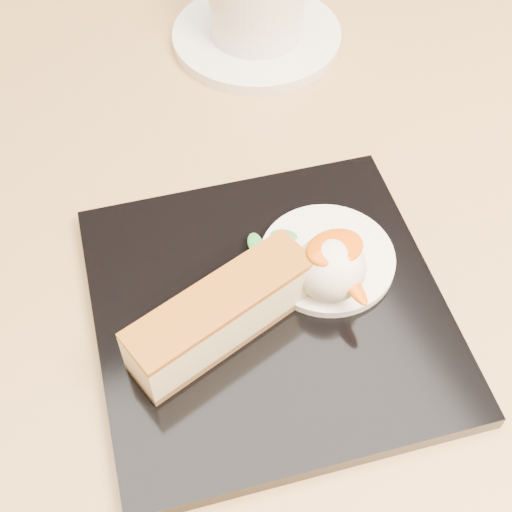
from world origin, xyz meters
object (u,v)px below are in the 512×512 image
dessert_plate (269,310)px  cheesecake (221,314)px  table (245,318)px  saucer (257,36)px  ice_cream_scoop (331,268)px

dessert_plate → cheesecake: size_ratio=1.75×
table → dessert_plate: (-0.02, -0.09, 0.16)m
table → dessert_plate: dessert_plate is taller
saucer → table: bearing=-118.5°
table → ice_cream_scoop: ice_cream_scoop is taller
table → saucer: bearing=61.5°
dessert_plate → cheesecake: (-0.04, -0.01, 0.03)m
dessert_plate → cheesecake: cheesecake is taller
table → ice_cream_scoop: size_ratio=18.15×
ice_cream_scoop → saucer: ice_cream_scoop is taller
table → ice_cream_scoop: 0.21m
cheesecake → dessert_plate: bearing=-5.3°
dessert_plate → cheesecake: 0.04m
dessert_plate → table: bearing=75.5°
ice_cream_scoop → cheesecake: bearing=180.0°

